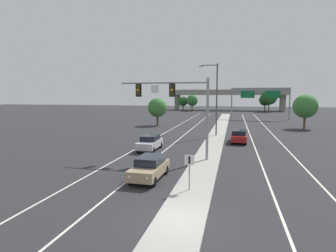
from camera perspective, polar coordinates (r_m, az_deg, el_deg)
ground_plane at (r=13.86m, az=2.43°, el=-18.87°), size 260.00×260.00×0.00m
median_island at (r=30.96m, az=8.70°, el=-4.53°), size 2.40×110.00×0.15m
lane_stripe_oncoming_center at (r=38.43m, az=2.53°, el=-2.44°), size 0.14×100.00×0.01m
lane_stripe_receding_center at (r=37.85m, az=16.67°, el=-2.84°), size 0.14×100.00×0.01m
edge_stripe_left at (r=39.16m, az=-2.22°, el=-2.27°), size 0.14×100.00×0.01m
edge_stripe_right at (r=38.20m, az=21.62°, el=-2.94°), size 0.14×100.00×0.01m
overhead_signal_mast at (r=25.23m, az=2.12°, el=5.16°), size 8.05×0.44×7.20m
median_sign_post at (r=17.17m, az=4.35°, el=-8.21°), size 0.60×0.10×2.20m
street_lamp_median at (r=40.13m, az=9.52°, el=6.16°), size 2.58×0.28×10.00m
car_oncoming_tan at (r=20.04m, az=-3.73°, el=-8.34°), size 1.92×4.51×1.58m
car_oncoming_silver at (r=30.09m, az=-3.70°, el=-3.34°), size 1.83×4.48×1.58m
car_receding_red at (r=35.72m, az=14.08°, el=-1.98°), size 1.84×4.48×1.58m
highway_sign_gantry at (r=69.56m, az=18.18°, el=6.31°), size 13.28×0.42×7.50m
overpass_bridge at (r=107.61m, az=12.05°, el=6.21°), size 42.40×6.40×7.65m
tree_far_left_b at (r=104.97m, az=3.09°, el=4.99°), size 3.49×3.49×5.05m
tree_far_right_a at (r=105.62m, az=19.06°, el=4.99°), size 4.15×4.15×6.00m
tree_far_right_c at (r=54.05m, az=26.02°, el=3.60°), size 4.09×4.09×5.92m
tree_far_left_a at (r=100.78m, az=4.91°, el=5.19°), size 4.00×4.00×5.79m
tree_far_right_b at (r=101.66m, az=19.79°, el=5.54°), size 5.31×5.31×7.68m
tree_far_left_c at (r=53.51m, az=-2.16°, el=3.75°), size 3.63×3.63×5.25m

